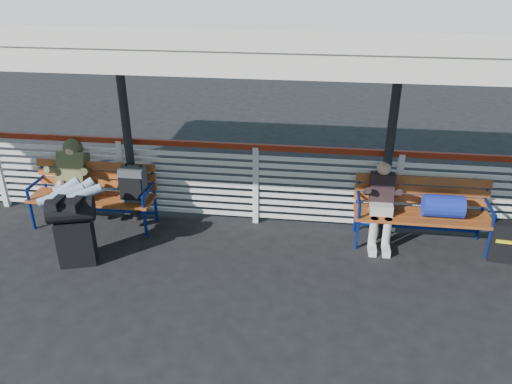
# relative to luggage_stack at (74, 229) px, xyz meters

# --- Properties ---
(ground) EXTENTS (60.00, 60.00, 0.00)m
(ground) POSITION_rel_luggage_stack_xyz_m (2.14, -0.52, -0.51)
(ground) COLOR black
(ground) RESTS_ON ground
(fence) EXTENTS (12.08, 0.08, 1.24)m
(fence) POSITION_rel_luggage_stack_xyz_m (2.14, 1.38, 0.15)
(fence) COLOR silver
(fence) RESTS_ON ground
(canopy) EXTENTS (12.60, 3.60, 3.16)m
(canopy) POSITION_rel_luggage_stack_xyz_m (2.14, 0.34, 2.53)
(canopy) COLOR silver
(canopy) RESTS_ON ground
(luggage_stack) EXTENTS (0.63, 0.47, 0.93)m
(luggage_stack) POSITION_rel_luggage_stack_xyz_m (0.00, 0.00, 0.00)
(luggage_stack) COLOR black
(luggage_stack) RESTS_ON ground
(bench_left) EXTENTS (1.80, 0.56, 0.95)m
(bench_left) POSITION_rel_luggage_stack_xyz_m (0.03, 1.03, 0.10)
(bench_left) COLOR #A34D1F
(bench_left) RESTS_ON ground
(bench_right) EXTENTS (1.80, 0.56, 0.92)m
(bench_right) POSITION_rel_luggage_stack_xyz_m (4.55, 1.09, 0.07)
(bench_right) COLOR #A34D1F
(bench_right) RESTS_ON ground
(traveler_man) EXTENTS (0.93, 1.64, 0.77)m
(traveler_man) POSITION_rel_luggage_stack_xyz_m (-0.35, 0.69, 0.24)
(traveler_man) COLOR #9AB1CF
(traveler_man) RESTS_ON ground
(companion_person) EXTENTS (0.32, 0.66, 1.15)m
(companion_person) POSITION_rel_luggage_stack_xyz_m (3.89, 1.04, 0.09)
(companion_person) COLOR #B4B1A3
(companion_person) RESTS_ON ground
(suitcase_side) EXTENTS (0.41, 0.27, 0.54)m
(suitcase_side) POSITION_rel_luggage_stack_xyz_m (5.49, 0.81, -0.23)
(suitcase_side) COLOR black
(suitcase_side) RESTS_ON ground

